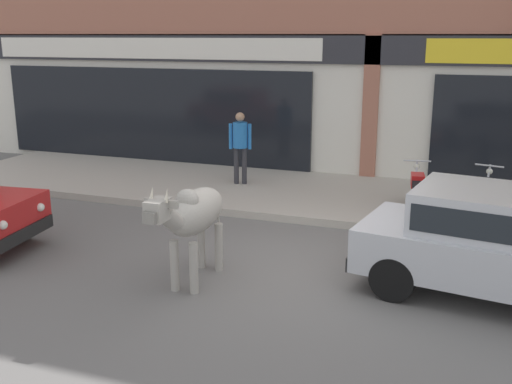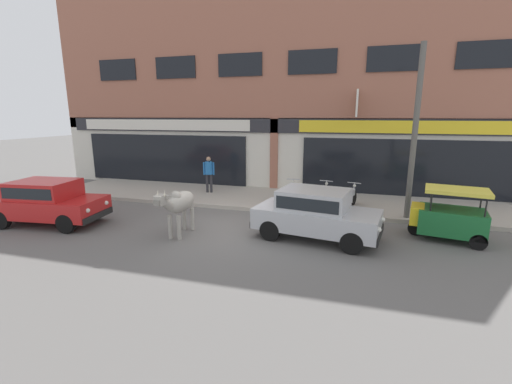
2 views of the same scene
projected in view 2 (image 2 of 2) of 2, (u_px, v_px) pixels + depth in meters
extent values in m
plane|color=#605E5B|center=(230.00, 230.00, 10.76)|extent=(90.00, 90.00, 0.00)
cube|color=#A8A093|center=(264.00, 198.00, 14.55)|extent=(19.00, 3.73, 0.15)
cube|color=#9E604C|center=(277.00, 53.00, 15.19)|extent=(23.00, 0.55, 6.71)
cube|color=silver|center=(275.00, 155.00, 16.19)|extent=(23.00, 0.55, 3.40)
cube|color=#28282D|center=(274.00, 126.00, 15.60)|extent=(22.08, 0.08, 0.64)
cube|color=black|center=(165.00, 159.00, 17.53)|extent=(8.74, 0.10, 2.40)
cube|color=silver|center=(162.00, 125.00, 17.13)|extent=(9.20, 0.05, 0.52)
cube|color=#9E604C|center=(274.00, 155.00, 15.92)|extent=(0.36, 0.12, 3.40)
cube|color=black|center=(407.00, 168.00, 14.41)|extent=(8.74, 0.10, 2.40)
cube|color=yellow|center=(411.00, 127.00, 14.01)|extent=(9.20, 0.05, 0.52)
cube|color=black|center=(118.00, 70.00, 17.22)|extent=(2.09, 0.06, 1.00)
cube|color=black|center=(175.00, 68.00, 16.34)|extent=(2.09, 0.06, 1.00)
cube|color=black|center=(240.00, 65.00, 15.45)|extent=(2.09, 0.06, 1.00)
cube|color=black|center=(312.00, 62.00, 14.57)|extent=(2.09, 0.06, 1.00)
cube|color=black|center=(394.00, 58.00, 13.69)|extent=(2.09, 0.06, 1.00)
cube|color=black|center=(487.00, 55.00, 12.80)|extent=(2.09, 0.06, 1.00)
cube|color=silver|center=(357.00, 103.00, 14.03)|extent=(0.08, 0.80, 1.10)
ellipsoid|color=#9E998E|center=(181.00, 202.00, 10.16)|extent=(0.53, 1.40, 0.60)
sphere|color=#9E998E|center=(176.00, 197.00, 9.85)|extent=(0.32, 0.32, 0.32)
cylinder|color=#9E998E|center=(179.00, 228.00, 9.87)|extent=(0.12, 0.12, 0.72)
cylinder|color=#9E998E|center=(170.00, 227.00, 9.94)|extent=(0.12, 0.12, 0.72)
cylinder|color=#9E998E|center=(192.00, 219.00, 10.68)|extent=(0.12, 0.12, 0.72)
cylinder|color=#9E998E|center=(184.00, 218.00, 10.76)|extent=(0.12, 0.12, 0.72)
cylinder|color=#9E998E|center=(166.00, 204.00, 9.36)|extent=(0.24, 0.47, 0.43)
cube|color=#9E998E|center=(161.00, 200.00, 9.08)|extent=(0.22, 0.36, 0.26)
cube|color=slate|center=(157.00, 203.00, 8.92)|extent=(0.16, 0.14, 0.14)
cone|color=beige|center=(164.00, 193.00, 9.05)|extent=(0.06, 0.11, 0.19)
cone|color=beige|center=(158.00, 193.00, 9.10)|extent=(0.06, 0.11, 0.19)
cube|color=#9E998E|center=(167.00, 197.00, 9.10)|extent=(0.14, 0.04, 0.10)
cube|color=#9E998E|center=(157.00, 197.00, 9.18)|extent=(0.14, 0.04, 0.10)
cylinder|color=#9E998E|center=(192.00, 203.00, 10.91)|extent=(0.04, 0.16, 0.60)
cylinder|color=black|center=(361.00, 227.00, 10.13)|extent=(0.62, 0.27, 0.60)
cylinder|color=black|center=(352.00, 243.00, 8.86)|extent=(0.62, 0.27, 0.60)
cylinder|color=black|center=(287.00, 217.00, 11.09)|extent=(0.62, 0.27, 0.60)
cylinder|color=black|center=(270.00, 231.00, 9.82)|extent=(0.62, 0.27, 0.60)
cube|color=#B2B5BA|center=(316.00, 219.00, 9.91)|extent=(3.71, 2.14, 0.60)
cube|color=#B2B5BA|center=(314.00, 199.00, 9.82)|extent=(2.10, 1.72, 0.56)
cube|color=black|center=(314.00, 199.00, 9.82)|extent=(1.96, 1.72, 0.35)
cube|color=black|center=(379.00, 235.00, 9.23)|extent=(0.36, 1.52, 0.20)
cube|color=black|center=(262.00, 219.00, 10.68)|extent=(0.36, 1.52, 0.20)
sphere|color=silver|center=(383.00, 220.00, 9.58)|extent=(0.14, 0.14, 0.14)
sphere|color=silver|center=(379.00, 230.00, 8.73)|extent=(0.14, 0.14, 0.14)
cube|color=red|center=(268.00, 205.00, 11.05)|extent=(0.06, 0.16, 0.14)
cube|color=red|center=(255.00, 213.00, 10.18)|extent=(0.06, 0.16, 0.14)
cylinder|color=black|center=(95.00, 211.00, 11.81)|extent=(0.62, 0.24, 0.60)
cylinder|color=black|center=(66.00, 224.00, 10.43)|extent=(0.62, 0.24, 0.60)
cylinder|color=black|center=(37.00, 208.00, 12.19)|extent=(0.62, 0.24, 0.60)
cylinder|color=black|center=(1.00, 220.00, 10.81)|extent=(0.62, 0.24, 0.60)
cube|color=red|center=(49.00, 206.00, 11.24)|extent=(3.65, 1.98, 0.60)
cube|color=red|center=(44.00, 189.00, 11.13)|extent=(2.05, 1.64, 0.56)
cube|color=black|center=(44.00, 189.00, 11.13)|extent=(1.90, 1.64, 0.35)
cube|color=black|center=(97.00, 215.00, 11.00)|extent=(0.29, 1.52, 0.20)
cube|color=black|center=(5.00, 210.00, 11.58)|extent=(0.29, 1.52, 0.20)
sphere|color=silver|center=(106.00, 203.00, 11.39)|extent=(0.14, 0.14, 0.14)
sphere|color=silver|center=(88.00, 211.00, 10.47)|extent=(0.14, 0.14, 0.14)
cube|color=red|center=(15.00, 198.00, 11.99)|extent=(0.05, 0.16, 0.14)
cylinder|color=black|center=(416.00, 228.00, 10.28)|extent=(0.45, 0.20, 0.44)
cylinder|color=black|center=(478.00, 242.00, 9.15)|extent=(0.45, 0.20, 0.44)
cylinder|color=black|center=(474.00, 231.00, 10.05)|extent=(0.45, 0.20, 0.44)
cube|color=#19602D|center=(451.00, 221.00, 9.81)|extent=(1.89, 1.45, 0.70)
cube|color=yellow|center=(417.00, 214.00, 10.18)|extent=(0.51, 0.92, 0.52)
cylinder|color=black|center=(431.00, 202.00, 9.49)|extent=(0.04, 0.04, 0.55)
cylinder|color=black|center=(431.00, 194.00, 10.35)|extent=(0.04, 0.04, 0.55)
cylinder|color=black|center=(486.00, 207.00, 8.93)|extent=(0.04, 0.04, 0.55)
cylinder|color=black|center=(481.00, 199.00, 9.79)|extent=(0.04, 0.04, 0.55)
cube|color=#DBCC42|center=(457.00, 191.00, 9.59)|extent=(1.79, 1.38, 0.10)
cube|color=black|center=(431.00, 198.00, 9.92)|extent=(0.20, 0.92, 0.50)
cylinder|color=black|center=(293.00, 193.00, 13.94)|extent=(0.18, 0.57, 0.56)
cylinder|color=black|center=(292.00, 200.00, 12.73)|extent=(0.18, 0.57, 0.56)
cube|color=#B2B5BA|center=(292.00, 196.00, 13.31)|extent=(0.24, 0.34, 0.24)
cube|color=red|center=(293.00, 188.00, 13.40)|extent=(0.29, 0.43, 0.24)
cube|color=black|center=(292.00, 191.00, 13.02)|extent=(0.29, 0.55, 0.12)
cylinder|color=#B2B5BA|center=(293.00, 186.00, 13.81)|extent=(0.08, 0.27, 0.59)
cylinder|color=#B2B5BA|center=(293.00, 179.00, 13.79)|extent=(0.52, 0.10, 0.03)
sphere|color=silver|center=(293.00, 182.00, 13.88)|extent=(0.12, 0.12, 0.12)
cylinder|color=#B2B5BA|center=(289.00, 200.00, 12.99)|extent=(0.13, 0.48, 0.06)
cylinder|color=black|center=(326.00, 195.00, 13.58)|extent=(0.22, 0.57, 0.56)
cylinder|color=black|center=(315.00, 202.00, 12.51)|extent=(0.22, 0.57, 0.56)
cube|color=#B2B5BA|center=(321.00, 198.00, 13.02)|extent=(0.27, 0.36, 0.24)
cube|color=black|center=(322.00, 190.00, 13.10)|extent=(0.32, 0.44, 0.24)
cube|color=black|center=(319.00, 193.00, 12.76)|extent=(0.33, 0.56, 0.12)
cylinder|color=#B2B5BA|center=(326.00, 188.00, 13.46)|extent=(0.10, 0.27, 0.59)
cylinder|color=#B2B5BA|center=(326.00, 181.00, 13.43)|extent=(0.51, 0.15, 0.03)
sphere|color=silver|center=(327.00, 184.00, 13.51)|extent=(0.12, 0.12, 0.12)
cylinder|color=#B2B5BA|center=(314.00, 201.00, 12.78)|extent=(0.17, 0.48, 0.06)
cylinder|color=black|center=(353.00, 198.00, 13.17)|extent=(0.23, 0.57, 0.56)
cylinder|color=black|center=(344.00, 205.00, 12.12)|extent=(0.23, 0.57, 0.56)
cube|color=#B2B5BA|center=(349.00, 200.00, 12.62)|extent=(0.27, 0.36, 0.24)
cube|color=#A8AAB2|center=(350.00, 192.00, 12.70)|extent=(0.33, 0.45, 0.24)
cube|color=black|center=(347.00, 195.00, 12.37)|extent=(0.34, 0.56, 0.12)
cylinder|color=#B2B5BA|center=(354.00, 190.00, 13.06)|extent=(0.10, 0.27, 0.59)
cylinder|color=#B2B5BA|center=(354.00, 183.00, 13.03)|extent=(0.51, 0.16, 0.03)
sphere|color=silver|center=(354.00, 186.00, 13.10)|extent=(0.12, 0.12, 0.12)
cylinder|color=#B2B5BA|center=(343.00, 204.00, 12.39)|extent=(0.18, 0.48, 0.06)
cylinder|color=#2D2D33|center=(211.00, 183.00, 15.25)|extent=(0.11, 0.11, 0.82)
cylinder|color=#2D2D33|center=(207.00, 183.00, 15.25)|extent=(0.11, 0.11, 0.82)
cylinder|color=#236BB7|center=(209.00, 168.00, 15.10)|extent=(0.32, 0.32, 0.56)
cylinder|color=#236BB7|center=(213.00, 169.00, 15.10)|extent=(0.08, 0.08, 0.56)
cylinder|color=#236BB7|center=(204.00, 169.00, 15.11)|extent=(0.08, 0.08, 0.56)
sphere|color=tan|center=(208.00, 159.00, 15.01)|extent=(0.20, 0.20, 0.20)
cylinder|color=#595651|center=(415.00, 134.00, 10.98)|extent=(0.18, 0.18, 5.58)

